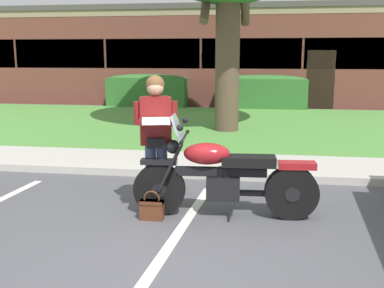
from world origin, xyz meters
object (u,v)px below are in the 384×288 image
Objects in this scene: motorcycle at (231,178)px; rider_person at (156,133)px; handbag at (152,208)px; hedge_left at (147,90)px; hedge_center_left at (263,91)px; brick_building at (216,55)px.

rider_person is at bearing 176.76° from motorcycle.
hedge_left reaches higher than handbag.
hedge_center_left is at bearing 0.00° from hedge_left.
hedge_center_left is at bearing 84.01° from handbag.
rider_person is (-0.94, 0.05, 0.52)m from motorcycle.
motorcycle is 1.07m from rider_person.
handbag is at bearing -95.99° from hedge_center_left.
handbag is at bearing -86.47° from brick_building.
hedge_center_left is at bearing -68.68° from brick_building.
rider_person is at bearing 92.05° from handbag.
rider_person is 4.74× the size of handbag.
handbag is at bearing -164.11° from motorcycle.
motorcycle is 0.72× the size of hedge_center_left.
brick_building is at bearing 111.32° from hedge_center_left.
brick_building is (1.95, 5.93, 1.25)m from hedge_left.
motorcycle is 1.32× the size of rider_person.
rider_person is at bearing -96.22° from hedge_center_left.
hedge_left is at bearing 109.14° from motorcycle.
motorcycle is at bearing -83.37° from brick_building.
motorcycle is at bearing -91.50° from hedge_center_left.
motorcycle reaches higher than handbag.
motorcycle reaches higher than hedge_center_left.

